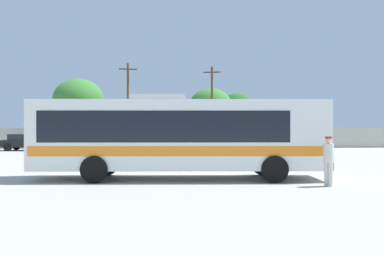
{
  "coord_description": "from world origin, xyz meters",
  "views": [
    {
      "loc": [
        -1.75,
        -17.65,
        2.19
      ],
      "look_at": [
        -0.71,
        2.27,
        2.07
      ],
      "focal_mm": 38.68,
      "sensor_mm": 36.0,
      "label": 1
    }
  ],
  "objects_px": {
    "attendant_by_bus_door": "(328,158)",
    "parked_car_second_white": "(98,141)",
    "roadside_tree_midleft": "(211,107)",
    "roadside_tree_midright": "(236,109)",
    "parked_car_leftmost_black": "(27,142)",
    "roadside_tree_left": "(78,100)",
    "parked_car_third_red": "(174,141)",
    "utility_pole_near": "(212,105)",
    "utility_pole_far": "(128,103)",
    "coach_bus_white_orange": "(177,134)"
  },
  "relations": [
    {
      "from": "coach_bus_white_orange",
      "to": "parked_car_second_white",
      "type": "distance_m",
      "value": 21.15
    },
    {
      "from": "attendant_by_bus_door",
      "to": "utility_pole_near",
      "type": "height_order",
      "value": "utility_pole_near"
    },
    {
      "from": "utility_pole_near",
      "to": "roadside_tree_midright",
      "type": "distance_m",
      "value": 4.31
    },
    {
      "from": "parked_car_third_red",
      "to": "roadside_tree_midleft",
      "type": "bearing_deg",
      "value": 66.48
    },
    {
      "from": "parked_car_third_red",
      "to": "utility_pole_near",
      "type": "distance_m",
      "value": 9.0
    },
    {
      "from": "parked_car_leftmost_black",
      "to": "roadside_tree_left",
      "type": "relative_size",
      "value": 0.62
    },
    {
      "from": "parked_car_second_white",
      "to": "roadside_tree_midleft",
      "type": "height_order",
      "value": "roadside_tree_midleft"
    },
    {
      "from": "coach_bus_white_orange",
      "to": "utility_pole_near",
      "type": "xyz_separation_m",
      "value": [
        4.15,
        26.6,
        2.55
      ]
    },
    {
      "from": "attendant_by_bus_door",
      "to": "utility_pole_near",
      "type": "xyz_separation_m",
      "value": [
        -1.28,
        29.0,
        3.37
      ]
    },
    {
      "from": "parked_car_second_white",
      "to": "roadside_tree_midleft",
      "type": "xyz_separation_m",
      "value": [
        10.93,
        8.86,
        3.49
      ]
    },
    {
      "from": "attendant_by_bus_door",
      "to": "parked_car_second_white",
      "type": "xyz_separation_m",
      "value": [
        -12.13,
        22.42,
        -0.25
      ]
    },
    {
      "from": "roadside_tree_midright",
      "to": "utility_pole_far",
      "type": "bearing_deg",
      "value": -157.65
    },
    {
      "from": "parked_car_third_red",
      "to": "roadside_tree_midleft",
      "type": "distance_m",
      "value": 10.89
    },
    {
      "from": "utility_pole_near",
      "to": "roadside_tree_midleft",
      "type": "distance_m",
      "value": 2.29
    },
    {
      "from": "attendant_by_bus_door",
      "to": "utility_pole_near",
      "type": "bearing_deg",
      "value": 92.53
    },
    {
      "from": "utility_pole_far",
      "to": "roadside_tree_midright",
      "type": "xyz_separation_m",
      "value": [
        11.69,
        4.81,
        -0.31
      ]
    },
    {
      "from": "parked_car_leftmost_black",
      "to": "roadside_tree_left",
      "type": "height_order",
      "value": "roadside_tree_left"
    },
    {
      "from": "parked_car_leftmost_black",
      "to": "roadside_tree_midright",
      "type": "xyz_separation_m",
      "value": [
        19.93,
        9.97,
        3.33
      ]
    },
    {
      "from": "attendant_by_bus_door",
      "to": "parked_car_second_white",
      "type": "height_order",
      "value": "attendant_by_bus_door"
    },
    {
      "from": "parked_car_third_red",
      "to": "utility_pole_far",
      "type": "distance_m",
      "value": 7.99
    },
    {
      "from": "utility_pole_near",
      "to": "roadside_tree_left",
      "type": "height_order",
      "value": "utility_pole_near"
    },
    {
      "from": "attendant_by_bus_door",
      "to": "roadside_tree_midright",
      "type": "bearing_deg",
      "value": 86.88
    },
    {
      "from": "coach_bus_white_orange",
      "to": "utility_pole_near",
      "type": "bearing_deg",
      "value": 81.14
    },
    {
      "from": "roadside_tree_midleft",
      "to": "roadside_tree_midright",
      "type": "relative_size",
      "value": 1.09
    },
    {
      "from": "attendant_by_bus_door",
      "to": "parked_car_third_red",
      "type": "xyz_separation_m",
      "value": [
        -5.33,
        21.82,
        -0.24
      ]
    },
    {
      "from": "coach_bus_white_orange",
      "to": "roadside_tree_midright",
      "type": "height_order",
      "value": "roadside_tree_midright"
    },
    {
      "from": "parked_car_leftmost_black",
      "to": "parked_car_third_red",
      "type": "xyz_separation_m",
      "value": [
        12.85,
        -0.27,
        0.02
      ]
    },
    {
      "from": "attendant_by_bus_door",
      "to": "roadside_tree_left",
      "type": "distance_m",
      "value": 33.6
    },
    {
      "from": "attendant_by_bus_door",
      "to": "utility_pole_far",
      "type": "distance_m",
      "value": 29.2
    },
    {
      "from": "parked_car_leftmost_black",
      "to": "parked_car_third_red",
      "type": "height_order",
      "value": "parked_car_third_red"
    },
    {
      "from": "parked_car_third_red",
      "to": "utility_pole_near",
      "type": "height_order",
      "value": "utility_pole_near"
    },
    {
      "from": "parked_car_leftmost_black",
      "to": "roadside_tree_left",
      "type": "bearing_deg",
      "value": 69.63
    },
    {
      "from": "attendant_by_bus_door",
      "to": "utility_pole_near",
      "type": "distance_m",
      "value": 29.22
    },
    {
      "from": "coach_bus_white_orange",
      "to": "utility_pole_far",
      "type": "bearing_deg",
      "value": 100.3
    },
    {
      "from": "coach_bus_white_orange",
      "to": "roadside_tree_left",
      "type": "height_order",
      "value": "roadside_tree_left"
    },
    {
      "from": "utility_pole_far",
      "to": "parked_car_second_white",
      "type": "bearing_deg",
      "value": -114.42
    },
    {
      "from": "attendant_by_bus_door",
      "to": "parked_car_leftmost_black",
      "type": "relative_size",
      "value": 0.41
    },
    {
      "from": "utility_pole_near",
      "to": "coach_bus_white_orange",
      "type": "bearing_deg",
      "value": -98.86
    },
    {
      "from": "roadside_tree_left",
      "to": "roadside_tree_midright",
      "type": "bearing_deg",
      "value": 8.09
    },
    {
      "from": "parked_car_leftmost_black",
      "to": "roadside_tree_left",
      "type": "xyz_separation_m",
      "value": [
        2.8,
        7.53,
        4.11
      ]
    },
    {
      "from": "coach_bus_white_orange",
      "to": "parked_car_leftmost_black",
      "type": "xyz_separation_m",
      "value": [
        -12.75,
        19.69,
        -1.07
      ]
    },
    {
      "from": "utility_pole_near",
      "to": "utility_pole_far",
      "type": "distance_m",
      "value": 8.84
    },
    {
      "from": "parked_car_second_white",
      "to": "utility_pole_near",
      "type": "height_order",
      "value": "utility_pole_near"
    },
    {
      "from": "coach_bus_white_orange",
      "to": "parked_car_third_red",
      "type": "height_order",
      "value": "coach_bus_white_orange"
    },
    {
      "from": "utility_pole_far",
      "to": "roadside_tree_midright",
      "type": "relative_size",
      "value": 1.45
    },
    {
      "from": "parked_car_leftmost_black",
      "to": "roadside_tree_midright",
      "type": "distance_m",
      "value": 22.53
    },
    {
      "from": "utility_pole_near",
      "to": "utility_pole_far",
      "type": "xyz_separation_m",
      "value": [
        -8.66,
        -1.75,
        0.01
      ]
    },
    {
      "from": "parked_car_third_red",
      "to": "roadside_tree_midright",
      "type": "height_order",
      "value": "roadside_tree_midright"
    },
    {
      "from": "parked_car_third_red",
      "to": "utility_pole_far",
      "type": "relative_size",
      "value": 0.53
    },
    {
      "from": "parked_car_leftmost_black",
      "to": "roadside_tree_midleft",
      "type": "relative_size",
      "value": 0.7
    }
  ]
}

